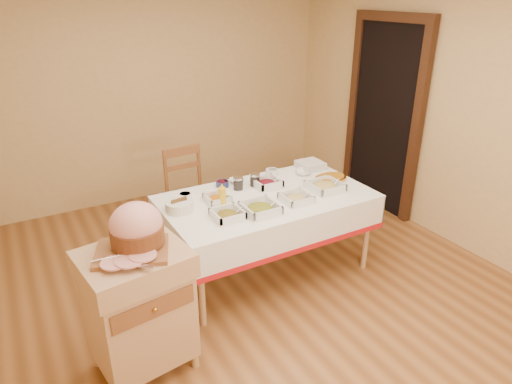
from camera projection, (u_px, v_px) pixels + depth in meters
room_shell at (253, 153)px, 3.39m from camera, size 5.00×5.00×5.00m
doorway at (384, 114)px, 5.17m from camera, size 0.09×1.10×2.20m
dining_table at (267, 212)px, 4.05m from camera, size 1.82×1.02×0.76m
butcher_cart at (139, 305)px, 2.98m from camera, size 0.71×0.62×0.92m
dining_chair at (190, 194)px, 4.66m from camera, size 0.45×0.43×0.96m
ham_on_board at (136, 230)px, 2.82m from camera, size 0.47×0.45×0.31m
serving_dish_a at (228, 215)px, 3.58m from camera, size 0.23×0.23×0.10m
serving_dish_b at (260, 208)px, 3.67m from camera, size 0.27×0.27×0.11m
serving_dish_c at (296, 198)px, 3.86m from camera, size 0.23×0.23×0.10m
serving_dish_d at (325, 186)px, 4.09m from camera, size 0.28×0.28×0.11m
serving_dish_e at (217, 199)px, 3.86m from camera, size 0.20×0.19×0.09m
serving_dish_f at (267, 183)px, 4.15m from camera, size 0.24×0.23×0.11m
small_bowl_left at (185, 196)px, 3.91m from camera, size 0.12×0.12×0.05m
small_bowl_mid at (222, 183)px, 4.16m from camera, size 0.12×0.12×0.05m
small_bowl_right at (272, 172)px, 4.41m from camera, size 0.12×0.12×0.06m
bowl_white_imported at (237, 181)px, 4.25m from camera, size 0.16×0.16×0.03m
bowl_small_imported at (303, 172)px, 4.43m from camera, size 0.19×0.19×0.05m
preserve_jar_left at (238, 184)px, 4.09m from camera, size 0.09×0.09×0.12m
preserve_jar_right at (255, 180)px, 4.16m from camera, size 0.10×0.10×0.12m
mustard_bottle at (222, 196)px, 3.78m from camera, size 0.06×0.06×0.19m
bread_basket at (179, 206)px, 3.70m from camera, size 0.23×0.23×0.10m
plate_stack at (310, 165)px, 4.58m from camera, size 0.24×0.24×0.07m
brass_platter at (331, 178)px, 4.30m from camera, size 0.33×0.23×0.04m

